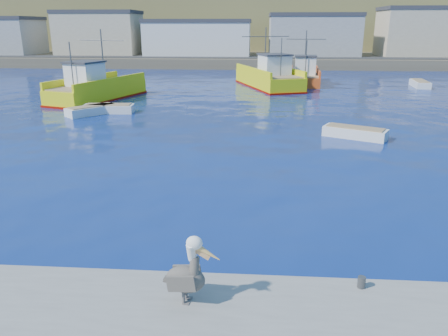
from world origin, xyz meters
name	(u,v)px	position (x,y,z in m)	size (l,w,h in m)	color
ground	(246,239)	(0.00, 0.00, 0.00)	(260.00, 260.00, 0.00)	navy
dock_bollards	(266,278)	(0.60, -3.40, 0.65)	(36.20, 0.20, 0.30)	#4C4C4C
far_shore	(256,16)	(0.00, 109.20, 8.98)	(200.00, 81.00, 24.00)	brown
trawler_yellow_a	(96,89)	(-14.84, 27.40, 1.03)	(7.08, 11.68, 6.49)	yellow
trawler_yellow_b	(269,78)	(1.74, 37.27, 1.08)	(7.92, 12.66, 6.60)	yellow
boat_orange	(304,75)	(6.03, 40.37, 1.06)	(4.65, 9.10, 6.15)	#CD4B1A
skiff_left	(92,111)	(-12.74, 20.36, 0.28)	(3.69, 3.91, 0.87)	silver
skiff_mid	(355,133)	(6.56, 14.25, 0.27)	(4.06, 2.97, 0.84)	silver
skiff_far	(420,84)	(19.02, 38.80, 0.30)	(1.94, 4.40, 0.93)	silver
skiff_extra	(109,109)	(-11.64, 21.16, 0.28)	(4.06, 1.63, 0.87)	silver
pelican	(187,274)	(-1.28, -4.29, 1.25)	(1.42, 0.70, 1.75)	#595451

